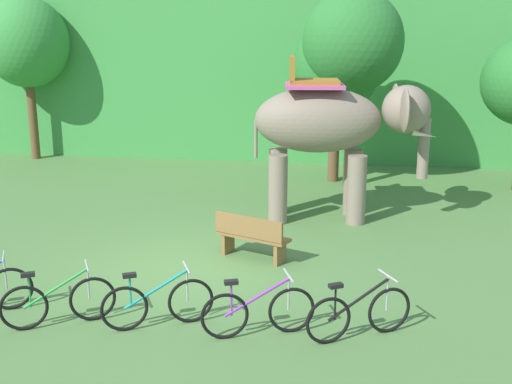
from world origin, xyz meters
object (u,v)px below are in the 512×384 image
at_px(tree_far_left, 336,68).
at_px(elephant, 332,126).
at_px(bike_purple, 258,311).
at_px(wooden_bench, 252,236).
at_px(bike_teal, 158,303).
at_px(tree_far_right, 353,43).
at_px(bike_black, 359,313).
at_px(tree_center_right, 26,43).
at_px(bike_green, 58,302).

xyz_separation_m(tree_far_left, elephant, (0.06, -3.85, -1.09)).
xyz_separation_m(bike_purple, wooden_bench, (-0.60, 3.13, 0.09)).
bearing_deg(elephant, bike_purple, -97.41).
bearing_deg(bike_purple, bike_teal, 177.95).
distance_m(tree_far_right, bike_teal, 10.38).
height_order(elephant, bike_black, elephant).
relative_size(tree_center_right, wooden_bench, 3.52).
height_order(tree_center_right, tree_far_left, tree_center_right).
bearing_deg(wooden_bench, tree_far_left, 78.94).
relative_size(tree_center_right, tree_far_right, 1.00).
height_order(bike_black, wooden_bench, bike_black).
bearing_deg(bike_teal, elephant, 68.97).
xyz_separation_m(tree_far_right, bike_green, (-4.22, -9.53, -3.62)).
height_order(elephant, bike_teal, elephant).
relative_size(bike_black, wooden_bench, 0.99).
relative_size(tree_far_right, bike_teal, 3.46).
bearing_deg(wooden_bench, elephant, 64.97).
height_order(bike_teal, bike_black, same).
height_order(tree_center_right, wooden_bench, tree_center_right).
distance_m(tree_center_right, wooden_bench, 12.90).
bearing_deg(wooden_bench, bike_black, -55.31).
distance_m(tree_center_right, bike_teal, 14.62).
distance_m(tree_center_right, bike_green, 14.01).
bearing_deg(bike_green, bike_black, 3.57).
xyz_separation_m(tree_far_right, bike_purple, (-1.18, -9.40, -3.62)).
bearing_deg(elephant, bike_green, -121.50).
relative_size(elephant, bike_purple, 2.61).
relative_size(tree_center_right, bike_black, 3.57).
distance_m(tree_far_right, bike_purple, 10.14).
bearing_deg(bike_teal, tree_far_right, 73.79).
height_order(bike_green, bike_black, same).
relative_size(tree_far_left, wooden_bench, 3.07).
height_order(tree_far_right, bike_green, tree_far_right).
height_order(bike_teal, wooden_bench, bike_teal).
bearing_deg(bike_green, tree_far_right, 66.13).
height_order(tree_center_right, tree_far_right, tree_far_right).
xyz_separation_m(tree_far_left, tree_far_right, (0.44, -0.58, 0.71)).
bearing_deg(bike_green, elephant, 58.50).
bearing_deg(wooden_bench, bike_purple, -79.09).
xyz_separation_m(bike_black, wooden_bench, (-2.06, 2.98, 0.09)).
distance_m(tree_center_right, tree_far_left, 10.47).
xyz_separation_m(tree_center_right, bike_green, (6.53, -11.89, -3.52)).
bearing_deg(wooden_bench, bike_green, -126.76).
xyz_separation_m(bike_purple, bike_black, (1.46, 0.15, 0.00)).
relative_size(bike_teal, bike_black, 1.03).
distance_m(tree_far_left, elephant, 4.00).
distance_m(bike_teal, bike_black, 3.00).
bearing_deg(elephant, bike_teal, -111.03).
bearing_deg(tree_far_left, tree_center_right, 170.21).
relative_size(bike_green, bike_black, 1.01).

